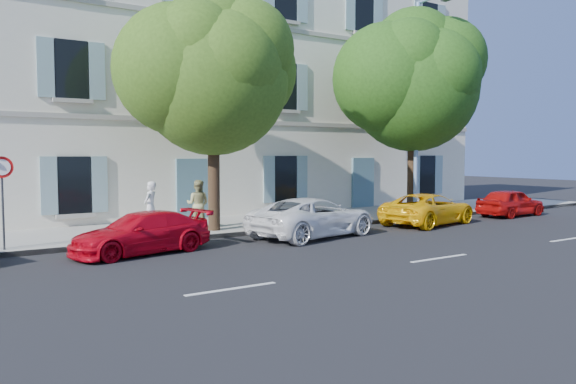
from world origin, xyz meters
TOP-DOWN VIEW (x-y plane):
  - ground at (0.00, 0.00)m, footprint 90.00×90.00m
  - sidewalk at (0.00, 4.45)m, footprint 36.00×4.50m
  - kerb at (0.00, 2.28)m, footprint 36.00×0.16m
  - building at (0.00, 10.20)m, footprint 28.00×7.00m
  - car_red_coupe at (-6.19, 0.88)m, footprint 4.09×2.26m
  - car_white_coupe at (-0.53, 0.82)m, footprint 4.93×3.01m
  - car_yellow_supercar at (4.98, 0.98)m, footprint 4.60×2.81m
  - car_red_hatchback at (10.14, 1.07)m, footprint 3.58×1.61m
  - tree_left at (-2.97, 3.06)m, footprint 4.96×4.96m
  - tree_right at (6.26, 3.08)m, footprint 5.37×5.37m
  - road_sign at (-9.31, 2.59)m, footprint 0.57×0.11m
  - street_lamp at (6.03, 2.51)m, footprint 0.32×1.86m
  - pedestrian_a at (-4.88, 3.81)m, footprint 0.71×0.70m
  - pedestrian_b at (-3.23, 3.79)m, footprint 1.02×1.00m

SIDE VIEW (x-z plane):
  - ground at x=0.00m, z-range 0.00..0.00m
  - sidewalk at x=0.00m, z-range 0.00..0.15m
  - kerb at x=0.00m, z-range 0.00..0.16m
  - car_red_coupe at x=-6.19m, z-range 0.00..1.12m
  - car_yellow_supercar at x=4.98m, z-range 0.00..1.19m
  - car_red_hatchback at x=10.14m, z-range 0.00..1.20m
  - car_white_coupe at x=-0.53m, z-range 0.00..1.28m
  - pedestrian_a at x=-4.88m, z-range 0.15..1.80m
  - pedestrian_b at x=-3.23m, z-range 0.15..1.80m
  - road_sign at x=-9.31m, z-range 0.70..3.17m
  - street_lamp at x=6.03m, z-range 0.73..9.46m
  - tree_left at x=-2.97m, z-range 1.25..8.94m
  - tree_right at x=6.26m, z-range 1.32..9.59m
  - building at x=0.00m, z-range 0.00..12.00m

